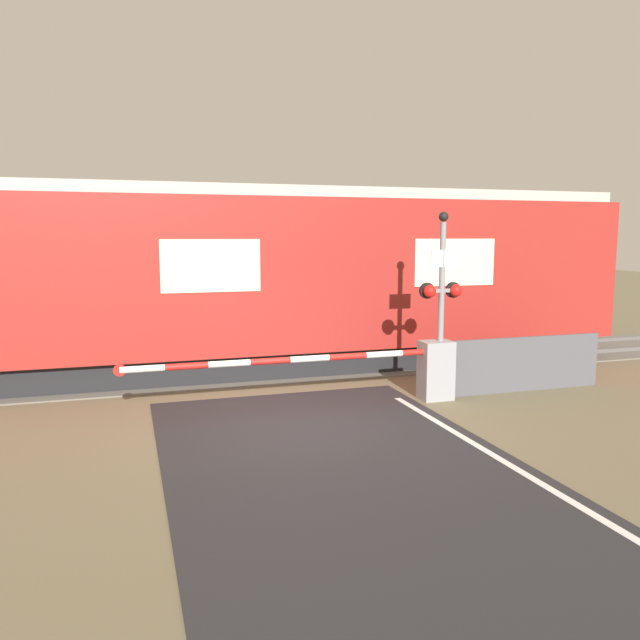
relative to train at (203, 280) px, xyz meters
The scene contains 6 objects.
ground_plane 4.95m from the train, 75.98° to the right, with size 80.00×80.00×0.00m, color #6B6047.
track_bed 2.36m from the train, ahead, with size 36.00×3.20×0.13m.
train is the anchor object (origin of this frame).
crossing_barrier 5.11m from the train, 46.38° to the right, with size 6.11×0.44×1.12m.
signal_post 5.34m from the train, 41.09° to the right, with size 0.85×0.26×3.53m.
roadside_fence 6.93m from the train, 31.22° to the right, with size 3.74×0.06×1.10m.
Camera 1 is at (-2.72, -9.60, 3.09)m, focal length 35.00 mm.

